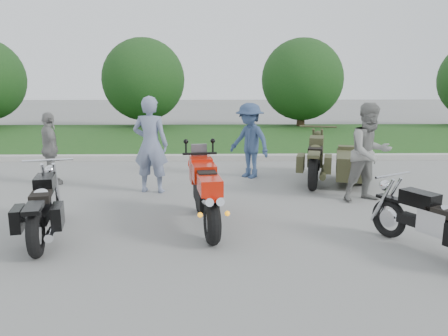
{
  "coord_description": "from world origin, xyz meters",
  "views": [
    {
      "loc": [
        0.15,
        -6.12,
        2.29
      ],
      "look_at": [
        0.29,
        1.05,
        0.8
      ],
      "focal_mm": 35.0,
      "sensor_mm": 36.0,
      "label": 1
    }
  ],
  "objects_px": {
    "person_stripe": "(151,145)",
    "person_grey": "(370,153)",
    "sportbike_red": "(206,191)",
    "cruiser_left": "(44,210)",
    "cruiser_sidecar": "(336,163)",
    "cruiser_right": "(442,227)",
    "person_denim": "(250,141)",
    "person_back": "(50,149)"
  },
  "relations": [
    {
      "from": "person_stripe",
      "to": "person_grey",
      "type": "distance_m",
      "value": 4.22
    },
    {
      "from": "sportbike_red",
      "to": "cruiser_left",
      "type": "bearing_deg",
      "value": -178.63
    },
    {
      "from": "sportbike_red",
      "to": "cruiser_sidecar",
      "type": "xyz_separation_m",
      "value": [
        2.78,
        2.86,
        -0.14
      ]
    },
    {
      "from": "cruiser_left",
      "to": "cruiser_right",
      "type": "xyz_separation_m",
      "value": [
        5.39,
        -0.75,
        -0.03
      ]
    },
    {
      "from": "person_grey",
      "to": "person_denim",
      "type": "relative_size",
      "value": 1.07
    },
    {
      "from": "person_grey",
      "to": "person_denim",
      "type": "distance_m",
      "value": 2.9
    },
    {
      "from": "cruiser_right",
      "to": "sportbike_red",
      "type": "bearing_deg",
      "value": 130.01
    },
    {
      "from": "person_denim",
      "to": "person_stripe",
      "type": "bearing_deg",
      "value": -102.08
    },
    {
      "from": "person_grey",
      "to": "person_back",
      "type": "distance_m",
      "value": 6.58
    },
    {
      "from": "person_stripe",
      "to": "cruiser_sidecar",
      "type": "bearing_deg",
      "value": -160.89
    },
    {
      "from": "cruiser_right",
      "to": "person_denim",
      "type": "relative_size",
      "value": 1.08
    },
    {
      "from": "person_grey",
      "to": "person_back",
      "type": "xyz_separation_m",
      "value": [
        -6.42,
        1.43,
        -0.14
      ]
    },
    {
      "from": "person_stripe",
      "to": "person_grey",
      "type": "bearing_deg",
      "value": 179.66
    },
    {
      "from": "sportbike_red",
      "to": "person_grey",
      "type": "distance_m",
      "value": 3.37
    },
    {
      "from": "cruiser_left",
      "to": "person_back",
      "type": "bearing_deg",
      "value": 95.22
    },
    {
      "from": "sportbike_red",
      "to": "cruiser_right",
      "type": "xyz_separation_m",
      "value": [
        3.07,
        -1.16,
        -0.19
      ]
    },
    {
      "from": "cruiser_left",
      "to": "person_back",
      "type": "height_order",
      "value": "person_back"
    },
    {
      "from": "cruiser_left",
      "to": "person_denim",
      "type": "xyz_separation_m",
      "value": [
        3.25,
        3.9,
        0.43
      ]
    },
    {
      "from": "sportbike_red",
      "to": "person_back",
      "type": "distance_m",
      "value": 4.48
    },
    {
      "from": "person_grey",
      "to": "person_stripe",
      "type": "bearing_deg",
      "value": 153.42
    },
    {
      "from": "sportbike_red",
      "to": "person_denim",
      "type": "height_order",
      "value": "person_denim"
    },
    {
      "from": "cruiser_left",
      "to": "person_grey",
      "type": "distance_m",
      "value": 5.67
    },
    {
      "from": "person_denim",
      "to": "cruiser_sidecar",
      "type": "bearing_deg",
      "value": 27.24
    },
    {
      "from": "person_grey",
      "to": "person_back",
      "type": "bearing_deg",
      "value": 150.94
    },
    {
      "from": "person_back",
      "to": "cruiser_right",
      "type": "bearing_deg",
      "value": -154.66
    },
    {
      "from": "sportbike_red",
      "to": "cruiser_sidecar",
      "type": "relative_size",
      "value": 0.86
    },
    {
      "from": "cruiser_right",
      "to": "person_grey",
      "type": "distance_m",
      "value": 2.68
    },
    {
      "from": "cruiser_right",
      "to": "person_stripe",
      "type": "bearing_deg",
      "value": 112.09
    },
    {
      "from": "cruiser_left",
      "to": "cruiser_right",
      "type": "bearing_deg",
      "value": -21.02
    },
    {
      "from": "cruiser_sidecar",
      "to": "cruiser_left",
      "type": "bearing_deg",
      "value": -132.19
    },
    {
      "from": "person_back",
      "to": "person_denim",
      "type": "bearing_deg",
      "value": -114.81
    },
    {
      "from": "cruiser_sidecar",
      "to": "person_denim",
      "type": "bearing_deg",
      "value": 176.17
    },
    {
      "from": "person_grey",
      "to": "cruiser_left",
      "type": "bearing_deg",
      "value": -177.12
    },
    {
      "from": "cruiser_right",
      "to": "person_grey",
      "type": "bearing_deg",
      "value": 61.99
    },
    {
      "from": "sportbike_red",
      "to": "cruiser_right",
      "type": "bearing_deg",
      "value": -29.29
    },
    {
      "from": "cruiser_sidecar",
      "to": "cruiser_right",
      "type": "bearing_deg",
      "value": -70.69
    },
    {
      "from": "person_stripe",
      "to": "person_back",
      "type": "bearing_deg",
      "value": -7.26
    },
    {
      "from": "cruiser_left",
      "to": "cruiser_sidecar",
      "type": "relative_size",
      "value": 0.89
    },
    {
      "from": "cruiser_left",
      "to": "person_grey",
      "type": "xyz_separation_m",
      "value": [
        5.33,
        1.88,
        0.49
      ]
    },
    {
      "from": "cruiser_right",
      "to": "person_grey",
      "type": "xyz_separation_m",
      "value": [
        -0.06,
        2.63,
        0.52
      ]
    },
    {
      "from": "cruiser_sidecar",
      "to": "sportbike_red",
      "type": "bearing_deg",
      "value": -119.07
    },
    {
      "from": "sportbike_red",
      "to": "person_back",
      "type": "bearing_deg",
      "value": 131.02
    }
  ]
}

